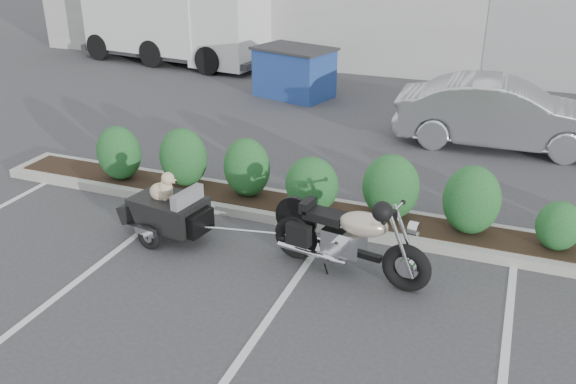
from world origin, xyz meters
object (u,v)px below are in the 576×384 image
(sedan, at_px, (502,114))
(dumpster, at_px, (294,72))
(motorcycle, at_px, (348,239))
(pet_trailer, at_px, (168,210))
(delivery_truck, at_px, (174,16))

(sedan, distance_m, dumpster, 5.82)
(sedan, xyz_separation_m, dumpster, (-5.42, 2.14, -0.04))
(motorcycle, distance_m, dumpster, 9.04)
(pet_trailer, bearing_deg, delivery_truck, 129.35)
(pet_trailer, distance_m, dumpster, 8.22)
(dumpster, relative_size, delivery_truck, 0.33)
(motorcycle, height_order, dumpster, dumpster)
(pet_trailer, relative_size, delivery_truck, 0.27)
(motorcycle, height_order, pet_trailer, motorcycle)
(dumpster, bearing_deg, sedan, -5.47)
(pet_trailer, xyz_separation_m, delivery_truck, (-6.30, 10.87, 1.02))
(sedan, bearing_deg, dumpster, 66.01)
(pet_trailer, xyz_separation_m, dumpster, (-1.07, 8.15, 0.21))
(motorcycle, distance_m, pet_trailer, 2.78)
(motorcycle, xyz_separation_m, sedan, (1.56, 6.04, 0.18))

